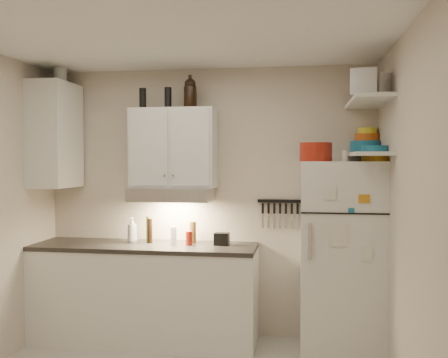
# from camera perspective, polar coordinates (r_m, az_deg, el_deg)

# --- Properties ---
(ceiling) EXTENTS (3.20, 3.00, 0.02)m
(ceiling) POSITION_cam_1_polar(r_m,az_deg,el_deg) (3.53, -6.50, 16.94)
(ceiling) COLOR white
(ceiling) RESTS_ON ground
(back_wall) EXTENTS (3.20, 0.02, 2.60)m
(back_wall) POSITION_cam_1_polar(r_m,az_deg,el_deg) (4.90, -1.83, -2.64)
(back_wall) COLOR beige
(back_wall) RESTS_ON ground
(right_wall) EXTENTS (0.02, 3.00, 2.60)m
(right_wall) POSITION_cam_1_polar(r_m,az_deg,el_deg) (3.40, 20.96, -4.90)
(right_wall) COLOR beige
(right_wall) RESTS_ON ground
(base_cabinet) EXTENTS (2.10, 0.60, 0.88)m
(base_cabinet) POSITION_cam_1_polar(r_m,az_deg,el_deg) (4.88, -9.02, -12.95)
(base_cabinet) COLOR white
(base_cabinet) RESTS_ON floor
(countertop) EXTENTS (2.10, 0.62, 0.04)m
(countertop) POSITION_cam_1_polar(r_m,az_deg,el_deg) (4.78, -9.05, -7.62)
(countertop) COLOR #2B2824
(countertop) RESTS_ON base_cabinet
(upper_cabinet) EXTENTS (0.80, 0.33, 0.75)m
(upper_cabinet) POSITION_cam_1_polar(r_m,az_deg,el_deg) (4.78, -5.76, 3.53)
(upper_cabinet) COLOR white
(upper_cabinet) RESTS_ON back_wall
(side_cabinet) EXTENTS (0.33, 0.55, 1.00)m
(side_cabinet) POSITION_cam_1_polar(r_m,az_deg,el_deg) (5.06, -18.75, 4.76)
(side_cabinet) COLOR white
(side_cabinet) RESTS_ON left_wall
(range_hood) EXTENTS (0.76, 0.46, 0.12)m
(range_hood) POSITION_cam_1_polar(r_m,az_deg,el_deg) (4.72, -5.94, -1.74)
(range_hood) COLOR silver
(range_hood) RESTS_ON back_wall
(fridge) EXTENTS (0.70, 0.68, 1.70)m
(fridge) POSITION_cam_1_polar(r_m,az_deg,el_deg) (4.55, 13.21, -8.80)
(fridge) COLOR white
(fridge) RESTS_ON floor
(shelf_hi) EXTENTS (0.30, 0.95, 0.03)m
(shelf_hi) POSITION_cam_1_polar(r_m,az_deg,el_deg) (4.38, 16.15, 8.50)
(shelf_hi) COLOR white
(shelf_hi) RESTS_ON right_wall
(shelf_lo) EXTENTS (0.30, 0.95, 0.03)m
(shelf_lo) POSITION_cam_1_polar(r_m,az_deg,el_deg) (4.35, 16.09, 2.74)
(shelf_lo) COLOR white
(shelf_lo) RESTS_ON right_wall
(knife_strip) EXTENTS (0.42, 0.02, 0.03)m
(knife_strip) POSITION_cam_1_polar(r_m,az_deg,el_deg) (4.80, 6.38, -2.52)
(knife_strip) COLOR black
(knife_strip) RESTS_ON back_wall
(dutch_oven) EXTENTS (0.34, 0.34, 0.16)m
(dutch_oven) POSITION_cam_1_polar(r_m,az_deg,el_deg) (4.33, 10.45, 3.05)
(dutch_oven) COLOR maroon
(dutch_oven) RESTS_ON fridge
(book_stack) EXTENTS (0.24, 0.26, 0.07)m
(book_stack) POSITION_cam_1_polar(r_m,az_deg,el_deg) (4.32, 17.11, 2.41)
(book_stack) COLOR orange
(book_stack) RESTS_ON fridge
(spice_jar) EXTENTS (0.06, 0.06, 0.09)m
(spice_jar) POSITION_cam_1_polar(r_m,az_deg,el_deg) (4.34, 13.63, 2.58)
(spice_jar) COLOR silver
(spice_jar) RESTS_ON fridge
(stock_pot) EXTENTS (0.33, 0.33, 0.20)m
(stock_pot) POSITION_cam_1_polar(r_m,az_deg,el_deg) (4.63, 15.97, 9.62)
(stock_pot) COLOR silver
(stock_pot) RESTS_ON shelf_hi
(tin_a) EXTENTS (0.20, 0.18, 0.19)m
(tin_a) POSITION_cam_1_polar(r_m,az_deg,el_deg) (4.28, 17.45, 10.10)
(tin_a) COLOR #AAAAAD
(tin_a) RESTS_ON shelf_hi
(tin_b) EXTENTS (0.24, 0.24, 0.20)m
(tin_b) POSITION_cam_1_polar(r_m,az_deg,el_deg) (4.09, 15.81, 10.58)
(tin_b) COLOR #AAAAAD
(tin_b) RESTS_ON shelf_hi
(bowl_teal) EXTENTS (0.28, 0.28, 0.11)m
(bowl_teal) POSITION_cam_1_polar(r_m,az_deg,el_deg) (4.69, 15.85, 3.54)
(bowl_teal) COLOR #19688E
(bowl_teal) RESTS_ON shelf_lo
(bowl_orange) EXTENTS (0.22, 0.22, 0.07)m
(bowl_orange) POSITION_cam_1_polar(r_m,az_deg,el_deg) (4.76, 16.06, 4.58)
(bowl_orange) COLOR #DE5914
(bowl_orange) RESTS_ON bowl_teal
(bowl_yellow) EXTENTS (0.17, 0.17, 0.06)m
(bowl_yellow) POSITION_cam_1_polar(r_m,az_deg,el_deg) (4.76, 16.07, 5.31)
(bowl_yellow) COLOR yellow
(bowl_yellow) RESTS_ON bowl_orange
(plates) EXTENTS (0.23, 0.23, 0.06)m
(plates) POSITION_cam_1_polar(r_m,az_deg,el_deg) (4.32, 16.91, 3.30)
(plates) COLOR #19688E
(plates) RESTS_ON shelf_lo
(growler_a) EXTENTS (0.16, 0.16, 0.28)m
(growler_a) POSITION_cam_1_polar(r_m,az_deg,el_deg) (4.72, -3.89, 9.82)
(growler_a) COLOR black
(growler_a) RESTS_ON upper_cabinet
(growler_b) EXTENTS (0.13, 0.13, 0.23)m
(growler_b) POSITION_cam_1_polar(r_m,az_deg,el_deg) (4.83, -3.71, 9.36)
(growler_b) COLOR black
(growler_b) RESTS_ON upper_cabinet
(thermos_a) EXTENTS (0.08, 0.08, 0.19)m
(thermos_a) POSITION_cam_1_polar(r_m,az_deg,el_deg) (4.75, -6.42, 9.22)
(thermos_a) COLOR black
(thermos_a) RESTS_ON upper_cabinet
(thermos_b) EXTENTS (0.08, 0.08, 0.19)m
(thermos_b) POSITION_cam_1_polar(r_m,az_deg,el_deg) (4.81, -9.27, 9.10)
(thermos_b) COLOR black
(thermos_b) RESTS_ON upper_cabinet
(side_jar) EXTENTS (0.15, 0.15, 0.17)m
(side_jar) POSITION_cam_1_polar(r_m,az_deg,el_deg) (5.15, -18.22, 11.25)
(side_jar) COLOR silver
(side_jar) RESTS_ON side_cabinet
(soap_bottle) EXTENTS (0.11, 0.11, 0.27)m
(soap_bottle) POSITION_cam_1_polar(r_m,az_deg,el_deg) (4.88, -10.46, -5.59)
(soap_bottle) COLOR white
(soap_bottle) RESTS_ON countertop
(pepper_mill) EXTENTS (0.08, 0.08, 0.21)m
(pepper_mill) POSITION_cam_1_polar(r_m,az_deg,el_deg) (4.79, -3.59, -6.10)
(pepper_mill) COLOR brown
(pepper_mill) RESTS_ON countertop
(oil_bottle) EXTENTS (0.05, 0.05, 0.25)m
(oil_bottle) POSITION_cam_1_polar(r_m,az_deg,el_deg) (4.85, -8.60, -5.73)
(oil_bottle) COLOR #516419
(oil_bottle) RESTS_ON countertop
(vinegar_bottle) EXTENTS (0.06, 0.06, 0.23)m
(vinegar_bottle) POSITION_cam_1_polar(r_m,az_deg,el_deg) (4.83, -8.46, -5.88)
(vinegar_bottle) COLOR black
(vinegar_bottle) RESTS_ON countertop
(clear_bottle) EXTENTS (0.07, 0.07, 0.17)m
(clear_bottle) POSITION_cam_1_polar(r_m,az_deg,el_deg) (4.73, -5.78, -6.45)
(clear_bottle) COLOR silver
(clear_bottle) RESTS_ON countertop
(red_jar) EXTENTS (0.08, 0.08, 0.13)m
(red_jar) POSITION_cam_1_polar(r_m,az_deg,el_deg) (4.68, -4.02, -6.76)
(red_jar) COLOR maroon
(red_jar) RESTS_ON countertop
(caddy) EXTENTS (0.14, 0.10, 0.12)m
(caddy) POSITION_cam_1_polar(r_m,az_deg,el_deg) (4.67, -0.26, -6.87)
(caddy) COLOR black
(caddy) RESTS_ON countertop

